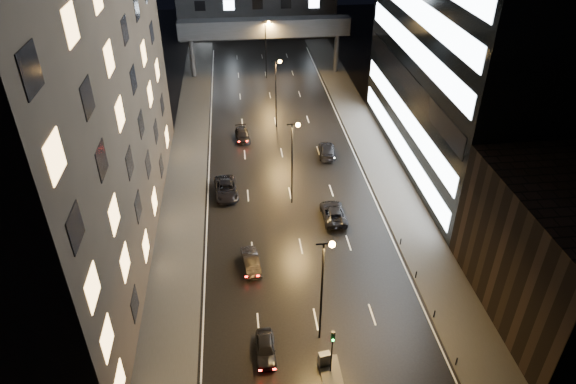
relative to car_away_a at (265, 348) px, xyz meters
name	(u,v)px	position (x,y,z in m)	size (l,w,h in m)	color
ground	(282,153)	(4.60, 33.22, -0.67)	(160.00, 160.00, 0.00)	black
sidewalk_left	(186,177)	(-7.90, 28.22, -0.59)	(5.00, 110.00, 0.15)	#383533
sidewalk_right	(382,166)	(17.10, 28.22, -0.59)	(5.00, 110.00, 0.15)	#383533
building_left	(33,50)	(-17.90, 17.22, 19.33)	(15.00, 48.00, 40.00)	#2D2319
building_right_low	(560,257)	(24.60, 2.22, 5.33)	(10.00, 18.00, 12.00)	black
skybridge	(265,28)	(4.60, 63.22, 7.67)	(30.00, 3.00, 10.00)	#333335
traffic_signal_near	(332,345)	(4.90, -2.29, 2.42)	(0.28, 0.34, 4.40)	black
bollard_row	(445,337)	(14.80, -0.28, -0.22)	(0.12, 25.12, 0.90)	black
streetlight_near	(324,279)	(4.76, 1.22, 5.83)	(1.45, 0.50, 10.15)	black
streetlight_mid_a	(294,153)	(4.76, 21.22, 5.83)	(1.45, 0.50, 10.15)	black
streetlight_mid_b	(277,85)	(4.76, 41.22, 5.83)	(1.45, 0.50, 10.15)	black
streetlight_far	(267,42)	(4.76, 61.22, 5.83)	(1.45, 0.50, 10.15)	black
car_away_a	(265,348)	(0.00, 0.00, 0.00)	(1.58, 3.93, 1.34)	black
car_away_b	(251,262)	(-0.62, 10.57, 0.02)	(1.46, 4.20, 1.38)	black
car_away_c	(226,189)	(-2.94, 23.78, 0.11)	(2.58, 5.59, 1.55)	black
car_away_d	(242,135)	(-0.52, 37.80, -0.01)	(1.85, 4.54, 1.32)	black
car_toward_a	(333,213)	(8.78, 17.65, 0.06)	(2.43, 5.27, 1.46)	black
car_toward_b	(327,150)	(10.52, 31.87, 0.08)	(2.11, 5.19, 1.50)	black
utility_cabinet	(324,359)	(4.50, -1.63, 0.12)	(0.90, 0.52, 1.28)	#444547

